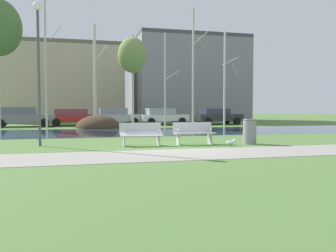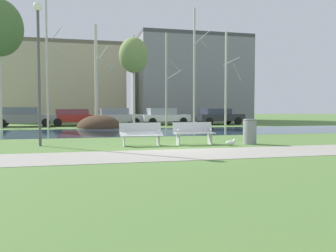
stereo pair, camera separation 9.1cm
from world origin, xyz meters
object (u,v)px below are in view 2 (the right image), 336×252
Objects in this scene: streetlamp at (39,50)px; parked_sedan_second_red at (75,117)px; parked_van_nearest_grey at (23,116)px; parked_wagon_fourth_white at (164,116)px; trash_bin at (250,131)px; parked_suv_fifth_dark at (218,116)px; bench_left at (141,133)px; bench_right at (194,132)px; parked_hatch_third_silver at (117,116)px; seagull at (231,142)px.

streetlamp is 15.61m from parked_sedan_second_red.
parked_wagon_fourth_white is at bearing 1.83° from parked_van_nearest_grey.
trash_bin is at bearing -8.40° from streetlamp.
streetlamp is at bearing -118.19° from parked_wagon_fourth_white.
parked_suv_fifth_dark reaches higher than parked_sedan_second_red.
parked_wagon_fourth_white is (11.34, 0.36, -0.04)m from parked_van_nearest_grey.
bench_right is (2.09, 0.00, 0.00)m from bench_left.
parked_sedan_second_red is (3.91, 0.35, -0.06)m from parked_van_nearest_grey.
parked_suv_fifth_dark is (8.92, -0.66, -0.01)m from parked_hatch_third_silver.
trash_bin is 0.23× the size of parked_wagon_fourth_white.
parked_suv_fifth_dark reaches higher than trash_bin.
streetlamp is 17.63m from parked_wagon_fourth_white.
parked_van_nearest_grey is (-8.91, 15.77, 0.33)m from bench_right.
streetlamp reaches higher than parked_suv_fifth_dark.
streetlamp reaches higher than trash_bin.
parked_wagon_fourth_white is at bearing -2.44° from parked_hatch_third_silver.
parked_suv_fifth_dark reaches higher than bench_right.
parked_suv_fifth_dark reaches higher than seagull.
trash_bin is 19.61m from parked_van_nearest_grey.
parked_hatch_third_silver is at bearing 3.17° from parked_sedan_second_red.
bench_right is 1.61× the size of trash_bin.
parked_sedan_second_red is at bearing 177.80° from parked_suv_fifth_dark.
bench_left is 1.00× the size of bench_right.
bench_left is 16.38m from parked_sedan_second_red.
parked_suv_fifth_dark is (12.30, -0.47, 0.02)m from parked_sedan_second_red.
seagull is (1.21, -0.81, -0.34)m from bench_right.
parked_sedan_second_red is 1.09× the size of parked_wagon_fourth_white.
parked_wagon_fourth_white reaches higher than seagull.
seagull is at bearing -157.01° from trash_bin.
bench_right is 0.34× the size of parked_sedan_second_red.
trash_bin is 8.64m from streetlamp.
parked_sedan_second_red is (0.80, 15.33, -2.83)m from streetlamp.
parked_sedan_second_red is at bearing -176.83° from parked_hatch_third_silver.
parked_van_nearest_grey reaches higher than parked_sedan_second_red.
streetlamp is (-5.80, 0.79, 3.09)m from bench_right.
parked_van_nearest_grey is at bearing -175.80° from parked_hatch_third_silver.
parked_sedan_second_red reaches higher than bench_left.
trash_bin is 16.83m from parked_suv_fifth_dark.
parked_van_nearest_grey is at bearing 101.75° from streetlamp.
parked_sedan_second_red is at bearing 113.56° from trash_bin.
parked_hatch_third_silver is (-3.83, 16.69, 0.25)m from trash_bin.
parked_van_nearest_grey is at bearing 124.51° from trash_bin.
bench_right is 0.33× the size of parked_van_nearest_grey.
streetlamp reaches higher than seagull.
parked_wagon_fourth_white is (8.22, 15.34, -2.80)m from streetlamp.
parked_van_nearest_grey is 7.30m from parked_hatch_third_silver.
bench_left is 0.30× the size of streetlamp.
parked_suv_fifth_dark is at bearing 64.99° from bench_right.
parked_sedan_second_red is at bearing 87.02° from streetlamp.
parked_sedan_second_red is (-5.00, 16.11, 0.26)m from bench_right.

